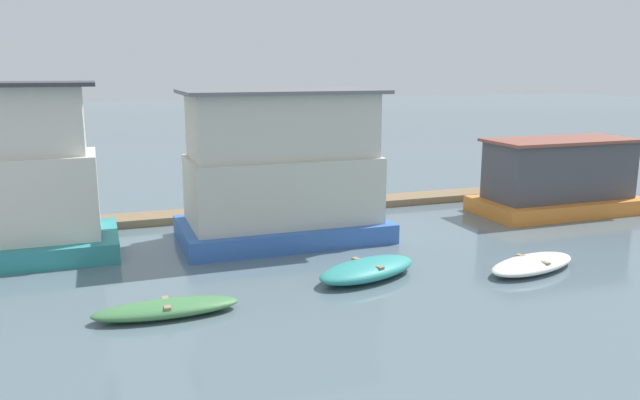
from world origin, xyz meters
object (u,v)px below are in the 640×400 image
(houseboat_blue, at_px, (282,171))
(dinghy_white, at_px, (532,264))
(dinghy_teal, at_px, (368,269))
(mooring_post_near_left, at_px, (529,178))
(houseboat_orange, at_px, (559,179))
(dinghy_green, at_px, (167,309))
(mooring_post_far_left, at_px, (290,198))

(houseboat_blue, bearing_deg, dinghy_white, -44.98)
(dinghy_teal, relative_size, mooring_post_near_left, 1.92)
(dinghy_teal, bearing_deg, dinghy_white, -11.77)
(houseboat_orange, height_order, dinghy_white, houseboat_orange)
(houseboat_orange, height_order, dinghy_green, houseboat_orange)
(dinghy_white, bearing_deg, houseboat_orange, 45.51)
(houseboat_orange, bearing_deg, dinghy_green, -160.14)
(dinghy_green, relative_size, dinghy_white, 0.99)
(houseboat_orange, xyz_separation_m, dinghy_white, (-5.98, -6.08, -1.20))
(houseboat_blue, bearing_deg, mooring_post_far_left, 68.13)
(houseboat_blue, xyz_separation_m, dinghy_teal, (1.07, -4.93, -2.15))
(houseboat_orange, bearing_deg, dinghy_teal, -154.97)
(mooring_post_near_left, distance_m, mooring_post_far_left, 11.49)
(dinghy_green, xyz_separation_m, dinghy_teal, (5.70, 0.91, 0.07))
(mooring_post_near_left, relative_size, mooring_post_far_left, 1.16)
(dinghy_white, distance_m, mooring_post_far_left, 10.09)
(dinghy_green, xyz_separation_m, mooring_post_near_left, (17.30, 8.77, 0.74))
(houseboat_blue, relative_size, dinghy_white, 2.00)
(dinghy_white, bearing_deg, houseboat_blue, 135.02)
(dinghy_green, height_order, mooring_post_near_left, mooring_post_near_left)
(dinghy_teal, relative_size, dinghy_white, 1.02)
(mooring_post_near_left, bearing_deg, houseboat_orange, -104.82)
(mooring_post_near_left, bearing_deg, dinghy_green, -153.11)
(dinghy_white, height_order, mooring_post_far_left, mooring_post_far_left)
(dinghy_teal, distance_m, mooring_post_far_left, 7.87)
(dinghy_green, xyz_separation_m, dinghy_white, (10.58, -0.10, 0.01))
(dinghy_white, relative_size, mooring_post_near_left, 1.89)
(houseboat_blue, relative_size, houseboat_orange, 1.03)
(dinghy_green, distance_m, mooring_post_near_left, 19.41)
(houseboat_orange, relative_size, mooring_post_far_left, 4.25)
(dinghy_green, relative_size, mooring_post_far_left, 2.18)
(dinghy_white, distance_m, mooring_post_near_left, 11.15)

